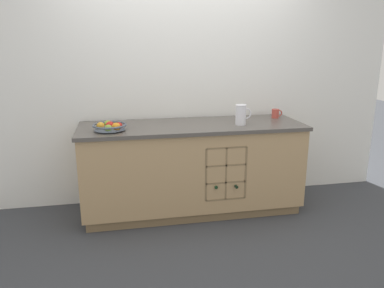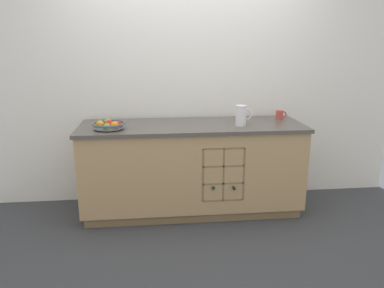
% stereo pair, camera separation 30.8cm
% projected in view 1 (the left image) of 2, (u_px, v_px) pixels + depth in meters
% --- Properties ---
extents(ground_plane, '(14.00, 14.00, 0.00)m').
position_uv_depth(ground_plane, '(192.00, 209.00, 3.82)').
color(ground_plane, '#383A3F').
extents(back_wall, '(4.51, 0.06, 2.55)m').
position_uv_depth(back_wall, '(184.00, 80.00, 3.87)').
color(back_wall, white).
rests_on(back_wall, ground_plane).
extents(kitchen_island, '(2.15, 0.73, 0.89)m').
position_uv_depth(kitchen_island, '(192.00, 168.00, 3.70)').
color(kitchen_island, olive).
rests_on(kitchen_island, ground_plane).
extents(fruit_bowl, '(0.30, 0.30, 0.08)m').
position_uv_depth(fruit_bowl, '(110.00, 126.00, 3.32)').
color(fruit_bowl, '#4C5666').
rests_on(fruit_bowl, kitchen_island).
extents(white_pitcher, '(0.16, 0.10, 0.19)m').
position_uv_depth(white_pitcher, '(241.00, 114.00, 3.55)').
color(white_pitcher, white).
rests_on(white_pitcher, kitchen_island).
extents(ceramic_mug, '(0.11, 0.07, 0.09)m').
position_uv_depth(ceramic_mug, '(276.00, 114.00, 3.89)').
color(ceramic_mug, '#B7473D').
rests_on(ceramic_mug, kitchen_island).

